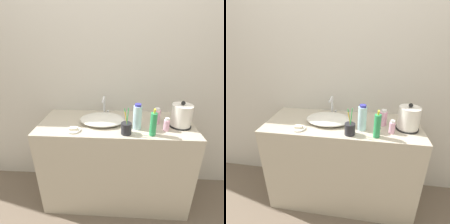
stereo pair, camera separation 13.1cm
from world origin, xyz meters
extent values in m
plane|color=#6B5B4C|center=(0.00, 0.00, 0.00)|extent=(12.00, 12.00, 0.00)
cube|color=beige|center=(0.00, 0.55, 1.30)|extent=(6.00, 0.04, 2.60)
cube|color=#B7AD99|center=(0.00, 0.27, 0.43)|extent=(1.34, 0.53, 0.86)
ellipsoid|color=silver|center=(-0.12, 0.27, 0.89)|extent=(0.40, 0.29, 0.06)
cylinder|color=silver|center=(-0.12, 0.44, 0.95)|extent=(0.02, 0.02, 0.18)
cylinder|color=silver|center=(-0.12, 0.37, 1.03)|extent=(0.02, 0.13, 0.02)
cylinder|color=silver|center=(-0.09, 0.44, 0.88)|extent=(0.02, 0.02, 0.04)
cylinder|color=black|center=(0.54, 0.24, 0.87)|extent=(0.18, 0.18, 0.01)
cylinder|color=white|center=(0.54, 0.24, 0.96)|extent=(0.17, 0.17, 0.19)
sphere|color=black|center=(0.54, 0.24, 1.07)|extent=(0.03, 0.03, 0.03)
cylinder|color=#232328|center=(0.09, 0.08, 0.91)|extent=(0.08, 0.08, 0.09)
cylinder|color=yellow|center=(0.09, 0.06, 0.98)|extent=(0.04, 0.01, 0.16)
cylinder|color=green|center=(0.08, 0.06, 0.99)|extent=(0.04, 0.01, 0.18)
cylinder|color=green|center=(0.09, 0.09, 0.99)|extent=(0.02, 0.01, 0.18)
cylinder|color=#2D9956|center=(0.29, 0.07, 0.95)|extent=(0.05, 0.05, 0.18)
cylinder|color=gold|center=(0.29, 0.07, 1.05)|extent=(0.01, 0.01, 0.02)
cube|color=gold|center=(0.29, 0.06, 1.07)|extent=(0.01, 0.03, 0.01)
cylinder|color=#EAA8C6|center=(0.41, 0.15, 0.91)|extent=(0.05, 0.05, 0.09)
cylinder|color=white|center=(0.41, 0.15, 0.96)|extent=(0.03, 0.03, 0.02)
cylinder|color=silver|center=(0.17, 0.17, 0.96)|extent=(0.07, 0.07, 0.20)
cylinder|color=#333399|center=(0.17, 0.17, 1.07)|extent=(0.05, 0.05, 0.02)
cylinder|color=#EAA8C6|center=(0.35, 0.28, 0.92)|extent=(0.06, 0.06, 0.12)
cylinder|color=white|center=(0.35, 0.28, 0.99)|extent=(0.05, 0.05, 0.02)
cylinder|color=silver|center=(-0.34, 0.09, 0.87)|extent=(0.11, 0.11, 0.01)
cube|color=#EFE5C6|center=(-0.34, 0.09, 0.88)|extent=(0.06, 0.04, 0.02)
camera|label=1|loc=(0.05, -1.12, 1.55)|focal=28.00mm
camera|label=2|loc=(0.18, -1.10, 1.55)|focal=28.00mm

